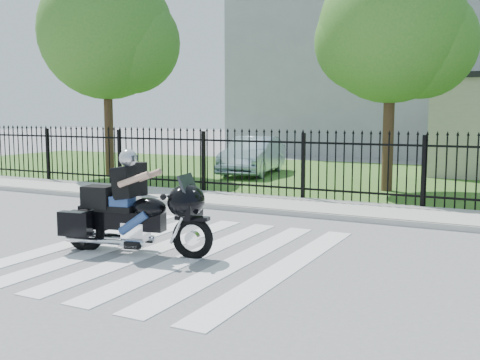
% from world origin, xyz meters
% --- Properties ---
extents(ground, '(120.00, 120.00, 0.00)m').
position_xyz_m(ground, '(0.00, 0.00, 0.00)').
color(ground, slate).
rests_on(ground, ground).
extents(crosswalk, '(5.00, 5.50, 0.01)m').
position_xyz_m(crosswalk, '(0.00, 0.00, 0.01)').
color(crosswalk, silver).
rests_on(crosswalk, ground).
extents(sidewalk, '(40.00, 2.00, 0.12)m').
position_xyz_m(sidewalk, '(0.00, 5.00, 0.06)').
color(sidewalk, '#ADAAA3').
rests_on(sidewalk, ground).
extents(curb, '(40.00, 0.12, 0.12)m').
position_xyz_m(curb, '(0.00, 4.00, 0.06)').
color(curb, '#ADAAA3').
rests_on(curb, ground).
extents(grass_strip, '(40.00, 12.00, 0.02)m').
position_xyz_m(grass_strip, '(0.00, 12.00, 0.01)').
color(grass_strip, '#345E20').
rests_on(grass_strip, ground).
extents(iron_fence, '(26.00, 0.04, 1.80)m').
position_xyz_m(iron_fence, '(0.00, 6.00, 0.90)').
color(iron_fence, black).
rests_on(iron_fence, ground).
extents(tree_left, '(4.80, 4.80, 7.58)m').
position_xyz_m(tree_left, '(-8.50, 8.50, 5.17)').
color(tree_left, '#382316').
rests_on(tree_left, ground).
extents(tree_mid, '(4.20, 4.20, 6.78)m').
position_xyz_m(tree_mid, '(1.50, 9.00, 4.67)').
color(tree_mid, '#382316').
rests_on(tree_mid, ground).
extents(building_tall, '(15.00, 10.00, 12.00)m').
position_xyz_m(building_tall, '(-3.00, 26.00, 6.00)').
color(building_tall, '#96999E').
rests_on(building_tall, ground).
extents(motorcycle_rider, '(2.66, 1.15, 1.77)m').
position_xyz_m(motorcycle_rider, '(-0.59, -0.34, 0.72)').
color(motorcycle_rider, black).
rests_on(motorcycle_rider, ground).
extents(parked_car, '(2.16, 4.46, 1.41)m').
position_xyz_m(parked_car, '(-3.97, 11.22, 0.72)').
color(parked_car, '#A8C2D4').
rests_on(parked_car, grass_strip).
extents(litter_bin, '(0.49, 0.49, 0.88)m').
position_xyz_m(litter_bin, '(-4.05, 4.44, 0.56)').
color(litter_bin, black).
rests_on(litter_bin, sidewalk).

